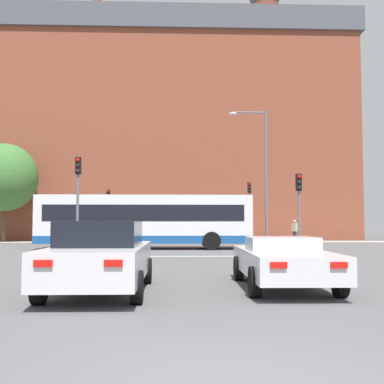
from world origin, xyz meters
name	(u,v)px	position (x,y,z in m)	size (l,w,h in m)	color
stop_line_strip	(186,256)	(0.00, 17.04, 0.00)	(8.07, 0.30, 0.01)	silver
far_pavement	(181,242)	(0.00, 32.25, 0.01)	(68.96, 2.50, 0.01)	#A09B91
brick_civic_building	(153,133)	(-2.57, 41.72, 10.16)	(36.91, 13.78, 25.82)	brown
car_saloon_left	(101,256)	(-2.14, 6.07, 0.80)	(2.08, 4.95, 1.57)	silver
car_roadster_right	(283,261)	(2.05, 6.70, 0.64)	(2.06, 4.78, 1.20)	silver
bus_crossing_lead	(145,220)	(-2.17, 22.90, 1.63)	(12.01, 2.66, 3.03)	silver
traffic_light_far_left	(108,207)	(-5.49, 31.79, 2.68)	(0.26, 0.31, 3.97)	slate
traffic_light_near_left	(78,190)	(-5.00, 17.82, 3.05)	(0.26, 0.31, 4.57)	slate
traffic_light_near_right	(299,200)	(5.35, 17.66, 2.58)	(0.26, 0.31, 3.81)	slate
traffic_light_far_right	(249,202)	(5.23, 31.67, 3.04)	(0.26, 0.31, 4.55)	slate
street_lamp_junction	(260,164)	(4.75, 24.44, 5.08)	(2.35, 0.36, 8.43)	slate
pedestrian_waiting	(295,229)	(8.66, 31.65, 0.99)	(0.40, 0.46, 1.70)	#333851
tree_by_building	(5,177)	(-13.60, 32.91, 4.97)	(5.00, 5.00, 7.60)	#4C3823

